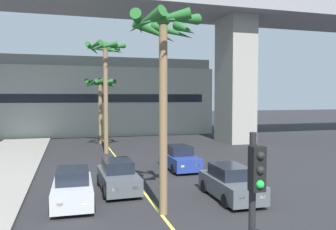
# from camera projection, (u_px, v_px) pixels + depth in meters

# --- Properties ---
(lane_stripe_center) EXTENTS (0.14, 56.00, 0.01)m
(lane_stripe_center) POSITION_uv_depth(u_px,v_px,m) (126.00, 170.00, 22.64)
(lane_stripe_center) COLOR #DBCC4C
(lane_stripe_center) RESTS_ON ground
(bridge_overpass) EXTENTS (87.56, 8.00, 17.32)m
(bridge_overpass) POSITION_uv_depth(u_px,v_px,m) (118.00, 1.00, 32.52)
(bridge_overpass) COLOR gray
(bridge_overpass) RESTS_ON ground
(pier_building_backdrop) EXTENTS (28.84, 8.04, 9.62)m
(pier_building_backdrop) POSITION_uv_depth(u_px,v_px,m) (97.00, 97.00, 44.50)
(pier_building_backdrop) COLOR #ADB2A8
(pier_building_backdrop) RESTS_ON ground
(car_queue_front) EXTENTS (1.87, 4.12, 1.56)m
(car_queue_front) POSITION_uv_depth(u_px,v_px,m) (179.00, 158.00, 22.73)
(car_queue_front) COLOR navy
(car_queue_front) RESTS_ON ground
(car_queue_second) EXTENTS (1.91, 4.14, 1.56)m
(car_queue_second) POSITION_uv_depth(u_px,v_px,m) (118.00, 177.00, 17.56)
(car_queue_second) COLOR #4C5156
(car_queue_second) RESTS_ON ground
(car_queue_third) EXTENTS (1.90, 4.14, 1.56)m
(car_queue_third) POSITION_uv_depth(u_px,v_px,m) (73.00, 188.00, 15.37)
(car_queue_third) COLOR #B7BABF
(car_queue_third) RESTS_ON ground
(car_queue_fourth) EXTENTS (1.89, 4.13, 1.56)m
(car_queue_fourth) POSITION_uv_depth(u_px,v_px,m) (230.00, 183.00, 16.20)
(car_queue_fourth) COLOR #4C5156
(car_queue_fourth) RESTS_ON ground
(traffic_light_median_near) EXTENTS (0.24, 0.37, 4.20)m
(traffic_light_median_near) POSITION_uv_depth(u_px,v_px,m) (254.00, 219.00, 5.85)
(traffic_light_median_near) COLOR black
(traffic_light_median_near) RESTS_ON ground
(palm_tree_near_median) EXTENTS (3.35, 3.38, 6.72)m
(palm_tree_near_median) POSITION_uv_depth(u_px,v_px,m) (100.00, 89.00, 35.03)
(palm_tree_near_median) COLOR brown
(palm_tree_near_median) RESTS_ON ground
(palm_tree_mid_median) EXTENTS (3.44, 3.52, 9.43)m
(palm_tree_mid_median) POSITION_uv_depth(u_px,v_px,m) (105.00, 63.00, 28.69)
(palm_tree_mid_median) COLOR brown
(palm_tree_mid_median) RESTS_ON ground
(palm_tree_far_median) EXTENTS (3.06, 3.10, 8.21)m
(palm_tree_far_median) POSITION_uv_depth(u_px,v_px,m) (163.00, 48.00, 13.68)
(palm_tree_far_median) COLOR brown
(palm_tree_far_median) RESTS_ON ground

